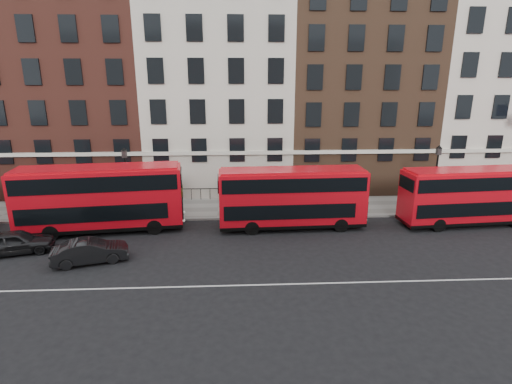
{
  "coord_description": "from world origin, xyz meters",
  "views": [
    {
      "loc": [
        1.53,
        -20.5,
        10.41
      ],
      "look_at": [
        2.8,
        5.0,
        3.0
      ],
      "focal_mm": 28.0,
      "sensor_mm": 36.0,
      "label": 1
    }
  ],
  "objects_px": {
    "bus_c": "(291,197)",
    "bus_d": "(470,195)",
    "bus_b": "(100,197)",
    "car_rear": "(16,242)",
    "car_front": "(90,251)"
  },
  "relations": [
    {
      "from": "bus_c",
      "to": "bus_d",
      "type": "bearing_deg",
      "value": -1.96
    },
    {
      "from": "bus_b",
      "to": "car_rear",
      "type": "relative_size",
      "value": 2.62
    },
    {
      "from": "bus_c",
      "to": "car_front",
      "type": "distance_m",
      "value": 13.38
    },
    {
      "from": "car_front",
      "to": "bus_b",
      "type": "bearing_deg",
      "value": -6.86
    },
    {
      "from": "car_rear",
      "to": "bus_c",
      "type": "bearing_deg",
      "value": -93.86
    },
    {
      "from": "bus_c",
      "to": "car_rear",
      "type": "xyz_separation_m",
      "value": [
        -17.3,
        -3.42,
        -1.58
      ]
    },
    {
      "from": "bus_d",
      "to": "bus_c",
      "type": "bearing_deg",
      "value": 175.54
    },
    {
      "from": "bus_b",
      "to": "car_rear",
      "type": "xyz_separation_m",
      "value": [
        -4.14,
        -3.42,
        -1.74
      ]
    },
    {
      "from": "bus_d",
      "to": "car_rear",
      "type": "height_order",
      "value": "bus_d"
    },
    {
      "from": "bus_d",
      "to": "car_front",
      "type": "height_order",
      "value": "bus_d"
    },
    {
      "from": "bus_b",
      "to": "car_rear",
      "type": "height_order",
      "value": "bus_b"
    },
    {
      "from": "bus_c",
      "to": "car_front",
      "type": "height_order",
      "value": "bus_c"
    },
    {
      "from": "bus_d",
      "to": "car_front",
      "type": "distance_m",
      "value": 25.74
    },
    {
      "from": "bus_c",
      "to": "bus_d",
      "type": "xyz_separation_m",
      "value": [
        12.87,
        -0.0,
        -0.07
      ]
    },
    {
      "from": "car_rear",
      "to": "car_front",
      "type": "height_order",
      "value": "car_rear"
    }
  ]
}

